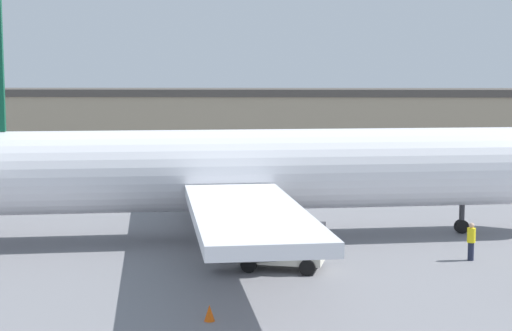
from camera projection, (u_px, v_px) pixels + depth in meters
ground_plane at (256, 239)px, 39.05m from camera, size 400.00×400.00×0.00m
terminal_building at (209, 122)px, 80.37m from camera, size 91.23×14.55×6.93m
airplane at (237, 171)px, 38.55m from camera, size 37.36×31.24×11.67m
ground_crew_worker at (471, 240)px, 34.29m from camera, size 0.37×0.37×1.67m
baggage_tug at (290, 248)px, 32.67m from camera, size 3.72×2.49×1.93m
safety_cone_far at (209, 313)px, 25.74m from camera, size 0.36×0.36×0.55m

